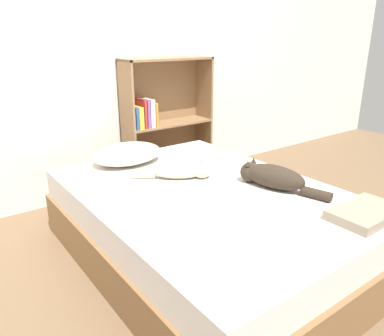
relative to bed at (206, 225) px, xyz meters
The scene contains 8 objects.
ground_plane 0.22m from the bed, ahead, with size 8.00×8.00×0.00m, color brown.
wall_back 1.72m from the bed, 90.00° to the left, with size 8.00×0.06×2.50m.
bed is the anchor object (origin of this frame).
pillow 0.81m from the bed, 100.52° to the left, with size 0.51×0.37×0.14m.
cat_light 0.38m from the bed, 85.10° to the left, with size 0.46×0.35×0.16m.
cat_dark 0.50m from the bed, 28.75° to the right, with size 0.25×0.56×0.15m.
bookshelf 1.39m from the bed, 68.55° to the left, with size 0.83×0.26×1.14m.
blanket_fold 0.90m from the bed, 60.67° to the right, with size 0.38×0.23×0.05m.
Camera 1 is at (-1.28, -1.59, 1.32)m, focal length 35.00 mm.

